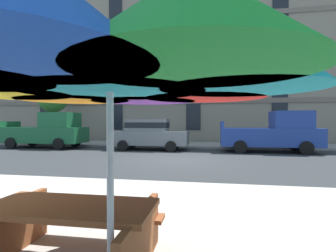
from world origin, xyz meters
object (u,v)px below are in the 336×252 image
patio_umbrella (110,60)px  picnic_table (70,231)px  pickup_green (48,131)px  street_tree_left (52,99)px  pickup_blue (273,133)px  sedan_gray (149,133)px

patio_umbrella → picnic_table: (-0.66, 0.48, -1.68)m
pickup_green → picnic_table: 15.02m
street_tree_left → pickup_green: bearing=-60.0°
pickup_blue → picnic_table: bearing=-111.0°
pickup_green → street_tree_left: 4.21m
sedan_gray → patio_umbrella: (2.84, -12.70, 1.22)m
pickup_green → street_tree_left: bearing=120.0°
sedan_gray → patio_umbrella: 13.07m
pickup_green → picnic_table: pickup_green is taller
pickup_green → sedan_gray: pickup_green is taller
sedan_gray → picnic_table: size_ratio=2.42×
patio_umbrella → pickup_green: bearing=126.4°
pickup_blue → street_tree_left: street_tree_left is taller
pickup_green → street_tree_left: street_tree_left is taller
pickup_blue → sedan_gray: bearing=-180.0°
pickup_green → patio_umbrella: (9.37, -12.70, 1.14)m
sedan_gray → pickup_blue: pickup_blue is taller
pickup_green → pickup_blue: (13.39, 0.00, 0.00)m
street_tree_left → picnic_table: bearing=-55.5°
street_tree_left → patio_umbrella: bearing=-54.7°
pickup_green → picnic_table: size_ratio=2.81×
street_tree_left → patio_umbrella: (11.12, -15.73, -1.20)m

